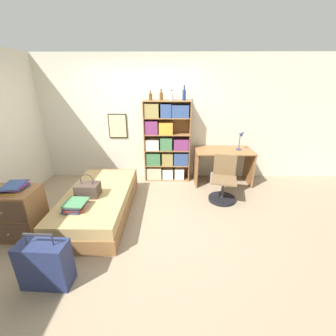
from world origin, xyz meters
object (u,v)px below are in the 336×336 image
object	(u,v)px
magazine_pile_on_dresser	(14,187)
bottle_green	(150,97)
dresser	(17,213)
desk_chair	(223,187)
bed	(99,202)
waste_bin	(215,178)
bottle_blue	(184,95)
book_stack_on_bed	(76,205)
desk	(223,160)
bottle_brown	(161,96)
suitcase	(45,264)
bottle_clear	(172,97)
bookcase	(166,143)
desk_lamp	(241,137)
handbag	(88,189)

from	to	relation	value
magazine_pile_on_dresser	bottle_green	size ratio (longest dim) A/B	2.09
dresser	desk_chair	bearing A→B (deg)	18.78
bed	waste_bin	distance (m)	2.45
dresser	bottle_blue	xyz separation A→B (m)	(2.42, 2.01, 1.47)
bed	book_stack_on_bed	distance (m)	0.59
magazine_pile_on_dresser	desk	bearing A→B (deg)	28.93
waste_bin	bottle_blue	bearing A→B (deg)	159.76
bottle_brown	bottle_blue	bearing A→B (deg)	0.37
book_stack_on_bed	suitcase	distance (m)	0.92
bed	bottle_clear	distance (m)	2.44
bed	dresser	xyz separation A→B (m)	(-0.96, -0.57, 0.15)
bookcase	bottle_green	world-z (taller)	bottle_green
bookcase	desk_lamp	bearing A→B (deg)	-5.50
bottle_brown	waste_bin	size ratio (longest dim) A/B	0.80
bed	bottle_clear	size ratio (longest dim) A/B	10.13
suitcase	bottle_clear	xyz separation A→B (m)	(1.35, 2.81, 1.52)
bed	bottle_green	xyz separation A→B (m)	(0.78, 1.43, 1.58)
suitcase	desk	distance (m)	3.62
bed	desk_chair	xyz separation A→B (m)	(2.16, 0.49, 0.06)
bottle_brown	desk_lamp	xyz separation A→B (m)	(1.64, -0.17, -0.78)
book_stack_on_bed	desk_chair	world-z (taller)	desk_chair
magazine_pile_on_dresser	bottle_clear	world-z (taller)	bottle_clear
handbag	bottle_brown	size ratio (longest dim) A/B	1.70
dresser	bottle_clear	bearing A→B (deg)	42.33
bed	bottle_brown	size ratio (longest dim) A/B	9.13
bottle_clear	book_stack_on_bed	bearing A→B (deg)	-125.18
dresser	bottle_brown	world-z (taller)	bottle_brown
magazine_pile_on_dresser	desk_chair	size ratio (longest dim) A/B	0.47
bottle_clear	bottle_green	bearing A→B (deg)	175.69
bed	waste_bin	size ratio (longest dim) A/B	7.33
desk_lamp	waste_bin	xyz separation A→B (m)	(-0.48, -0.09, -0.87)
bottle_brown	bed	bearing A→B (deg)	-124.79
magazine_pile_on_dresser	bottle_blue	world-z (taller)	bottle_blue
suitcase	bottle_green	distance (m)	3.35
dresser	suitcase	bearing A→B (deg)	-45.71
bottle_clear	desk_lamp	world-z (taller)	bottle_clear
book_stack_on_bed	bottle_brown	bearing A→B (deg)	59.59
bookcase	desk_chair	distance (m)	1.53
bookcase	bottle_clear	world-z (taller)	bottle_clear
book_stack_on_bed	desk	distance (m)	3.01
dresser	magazine_pile_on_dresser	bearing A→B (deg)	47.74
bottle_clear	desk_chair	distance (m)	2.02
handbag	waste_bin	world-z (taller)	handbag
bookcase	desk	bearing A→B (deg)	-8.01
desk_lamp	handbag	bearing A→B (deg)	-152.68
handbag	bottle_brown	distance (m)	2.30
bottle_blue	bottle_brown	bearing A→B (deg)	-179.63
bottle_brown	desk_lamp	bearing A→B (deg)	-5.82
dresser	bottle_green	distance (m)	3.02
dresser	desk	bearing A→B (deg)	29.15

